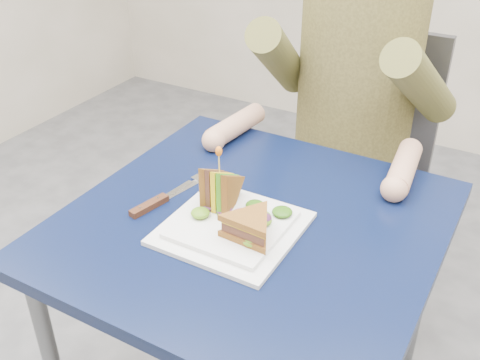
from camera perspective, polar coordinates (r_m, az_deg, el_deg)
The scene contains 12 objects.
table at distance 1.22m, azimuth 1.23°, elevation -7.03°, with size 0.75×0.75×0.73m.
chair at distance 1.83m, azimuth 11.81°, elevation 2.41°, with size 0.42×0.40×0.93m.
diner at distance 1.59m, azimuth 11.92°, elevation 12.56°, with size 0.54×0.59×0.74m.
plate at distance 1.14m, azimuth -0.81°, elevation -4.77°, with size 0.26×0.26×0.02m.
sandwich_flat at distance 1.08m, azimuth 1.04°, elevation -4.75°, with size 0.13×0.13×0.05m.
sandwich_upright at distance 1.17m, azimuth -2.07°, elevation -1.04°, with size 0.09×0.15×0.15m.
fork at distance 1.28m, azimuth -5.90°, elevation -0.70°, with size 0.04×0.18×0.01m.
knife at distance 1.23m, azimuth -8.50°, elevation -2.24°, with size 0.06×0.22×0.02m.
toothpick at distance 1.13m, azimuth -2.13°, elevation 1.69°, with size 0.00×0.00×0.06m, color tan.
toothpick_frill at distance 1.12m, azimuth -2.16°, elevation 2.93°, with size 0.01×0.01×0.02m, color orange.
lettuce_spill at distance 1.13m, azimuth -0.34°, elevation -3.72°, with size 0.15×0.13×0.02m, color #337A14, non-canonical shape.
onion_ring at distance 1.12m, azimuth -0.02°, elevation -3.78°, with size 0.04×0.04×0.01m, color #9E4C7A.
Camera 1 is at (0.45, -0.84, 1.41)m, focal length 42.00 mm.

